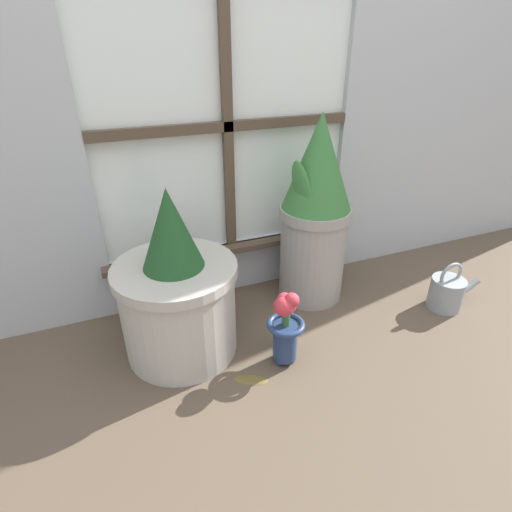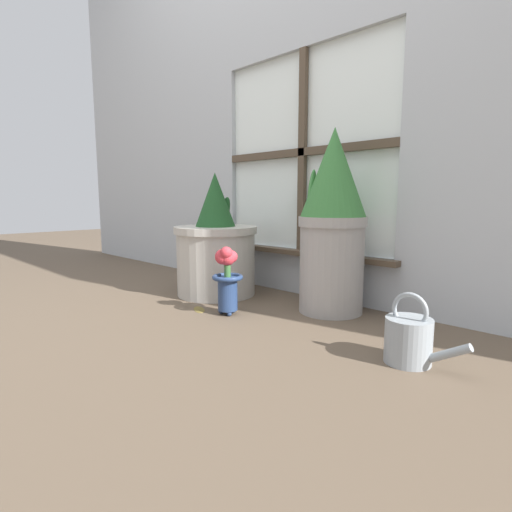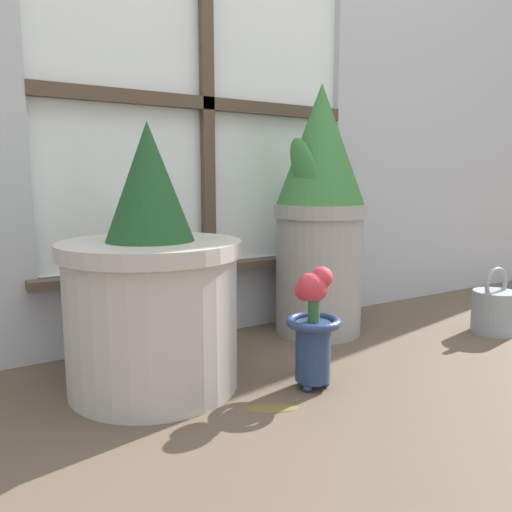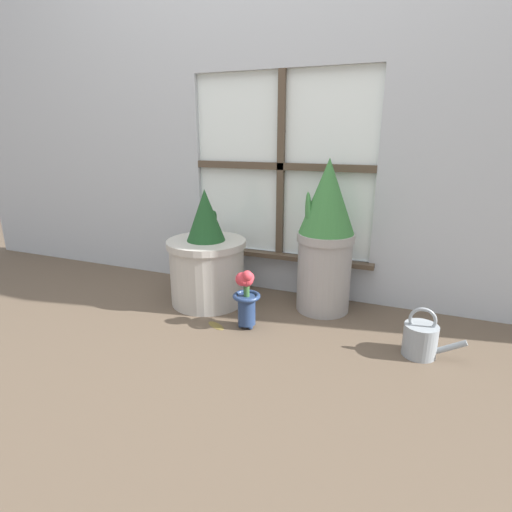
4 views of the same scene
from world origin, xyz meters
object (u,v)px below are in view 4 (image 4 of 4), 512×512
at_px(potted_plant_right, 326,237).
at_px(watering_can, 421,339).
at_px(flower_vase, 246,295).
at_px(potted_plant_left, 207,260).

relative_size(potted_plant_right, watering_can, 3.17).
distance_m(potted_plant_right, flower_vase, 0.48).
height_order(potted_plant_right, watering_can, potted_plant_right).
height_order(flower_vase, watering_can, flower_vase).
distance_m(flower_vase, watering_can, 0.75).
xyz_separation_m(potted_plant_right, flower_vase, (-0.28, -0.33, -0.22)).
distance_m(potted_plant_left, flower_vase, 0.37).
bearing_deg(potted_plant_right, watering_can, -32.22).
height_order(potted_plant_left, watering_can, potted_plant_left).
bearing_deg(flower_vase, potted_plant_left, 147.16).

